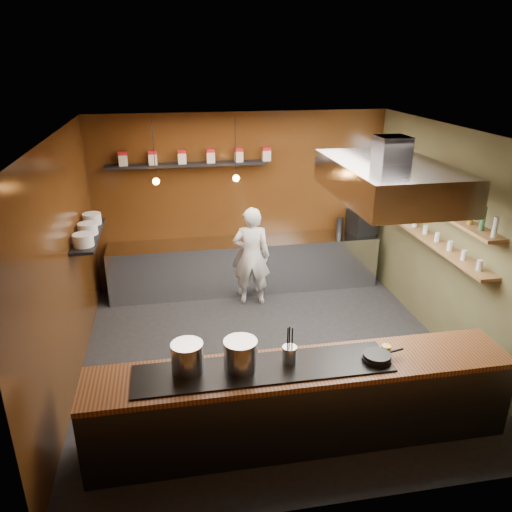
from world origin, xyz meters
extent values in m
plane|color=black|center=(0.00, 0.00, 0.00)|extent=(5.00, 5.00, 0.00)
plane|color=#3C1E0B|center=(0.00, 2.50, 1.50)|extent=(5.00, 0.00, 5.00)
plane|color=#3C1E0B|center=(-2.50, 0.00, 1.50)|extent=(0.00, 5.00, 5.00)
plane|color=brown|center=(2.50, 0.00, 1.50)|extent=(0.00, 5.00, 5.00)
plane|color=silver|center=(0.00, 0.00, 3.00)|extent=(5.00, 5.00, 0.00)
plane|color=white|center=(2.45, 1.70, 1.90)|extent=(0.00, 1.00, 1.00)
cube|color=silver|center=(0.00, 2.17, 0.45)|extent=(4.60, 0.65, 0.90)
cube|color=#38383D|center=(0.00, -1.60, 0.43)|extent=(4.40, 0.70, 0.86)
cube|color=brown|center=(0.00, -1.60, 0.89)|extent=(4.40, 0.72, 0.06)
cube|color=black|center=(-0.40, -1.60, 0.93)|extent=(2.60, 0.55, 0.02)
cube|color=black|center=(-0.90, 2.36, 2.20)|extent=(2.60, 0.26, 0.04)
cube|color=black|center=(-2.34, 1.00, 1.55)|extent=(0.30, 1.40, 0.04)
cube|color=olive|center=(2.34, 0.30, 1.92)|extent=(0.26, 2.80, 0.04)
cube|color=olive|center=(2.34, 0.30, 1.45)|extent=(0.26, 2.80, 0.04)
cube|color=#38383D|center=(1.30, -0.40, 2.85)|extent=(0.35, 0.35, 0.30)
cube|color=silver|center=(1.30, -0.40, 2.50)|extent=(1.20, 2.00, 0.40)
cube|color=white|center=(1.30, -0.40, 2.29)|extent=(1.00, 1.80, 0.02)
cylinder|color=black|center=(-1.40, 1.70, 2.55)|extent=(0.01, 0.01, 0.90)
sphere|color=orange|center=(-1.40, 1.70, 2.10)|extent=(0.10, 0.10, 0.10)
cylinder|color=black|center=(-0.20, 1.70, 2.55)|extent=(0.01, 0.01, 0.90)
sphere|color=orange|center=(-0.20, 1.70, 2.10)|extent=(0.10, 0.10, 0.10)
cube|color=#BEB09D|center=(-1.90, 2.36, 2.31)|extent=(0.13, 0.13, 0.17)
cube|color=maroon|center=(-1.90, 2.36, 2.42)|extent=(0.13, 0.13, 0.05)
cube|color=#BEB09D|center=(-1.44, 2.36, 2.31)|extent=(0.13, 0.13, 0.17)
cube|color=maroon|center=(-1.44, 2.36, 2.42)|extent=(0.13, 0.13, 0.05)
cube|color=#BEB09D|center=(-0.98, 2.36, 2.31)|extent=(0.13, 0.13, 0.17)
cube|color=maroon|center=(-0.98, 2.36, 2.42)|extent=(0.13, 0.13, 0.05)
cube|color=#BEB09D|center=(-0.52, 2.36, 2.31)|extent=(0.13, 0.13, 0.17)
cube|color=maroon|center=(-0.52, 2.36, 2.42)|extent=(0.14, 0.13, 0.05)
cube|color=#BEB09D|center=(-0.06, 2.36, 2.31)|extent=(0.13, 0.13, 0.17)
cube|color=maroon|center=(-0.06, 2.36, 2.42)|extent=(0.14, 0.13, 0.05)
cube|color=#BEB09D|center=(0.40, 2.36, 2.31)|extent=(0.13, 0.13, 0.17)
cube|color=maroon|center=(0.40, 2.36, 2.42)|extent=(0.14, 0.13, 0.05)
cylinder|color=silver|center=(-2.34, 0.55, 1.65)|extent=(0.26, 0.26, 0.16)
cylinder|color=silver|center=(-2.34, 1.00, 1.65)|extent=(0.26, 0.26, 0.16)
cylinder|color=silver|center=(-2.34, 1.45, 1.65)|extent=(0.26, 0.26, 0.16)
cylinder|color=silver|center=(2.34, -1.00, 2.06)|extent=(0.06, 0.06, 0.24)
cylinder|color=#2D5933|center=(2.34, -0.76, 2.06)|extent=(0.06, 0.06, 0.24)
cylinder|color=#8C601E|center=(2.34, -0.53, 2.06)|extent=(0.06, 0.06, 0.24)
cylinder|color=silver|center=(2.34, -0.29, 2.06)|extent=(0.06, 0.06, 0.24)
cylinder|color=#2D5933|center=(2.34, -0.05, 2.06)|extent=(0.06, 0.06, 0.24)
cylinder|color=#8C601E|center=(2.34, 0.18, 2.06)|extent=(0.06, 0.06, 0.24)
cylinder|color=silver|center=(2.34, 0.42, 2.06)|extent=(0.06, 0.06, 0.24)
cylinder|color=#2D5933|center=(2.34, 0.65, 2.06)|extent=(0.06, 0.06, 0.24)
cylinder|color=#8C601E|center=(2.34, 0.89, 2.06)|extent=(0.06, 0.06, 0.24)
cylinder|color=silver|center=(2.34, 1.13, 2.06)|extent=(0.06, 0.06, 0.24)
cylinder|color=#2D5933|center=(2.34, 1.36, 2.06)|extent=(0.06, 0.06, 0.24)
cylinder|color=#8C601E|center=(2.34, 1.60, 2.06)|extent=(0.06, 0.06, 0.24)
cylinder|color=silver|center=(2.34, -0.85, 1.53)|extent=(0.07, 0.07, 0.13)
cylinder|color=silver|center=(2.34, -0.52, 1.53)|extent=(0.07, 0.07, 0.13)
cylinder|color=silver|center=(2.34, -0.19, 1.53)|extent=(0.07, 0.07, 0.13)
cylinder|color=silver|center=(2.34, 0.14, 1.53)|extent=(0.07, 0.07, 0.13)
cylinder|color=silver|center=(2.34, 0.46, 1.53)|extent=(0.07, 0.07, 0.13)
cylinder|color=silver|center=(2.34, 0.79, 1.53)|extent=(0.07, 0.07, 0.13)
cylinder|color=silver|center=(2.34, 1.12, 1.53)|extent=(0.07, 0.07, 0.13)
cylinder|color=silver|center=(2.34, 1.45, 1.53)|extent=(0.07, 0.07, 0.13)
cylinder|color=#B9BBC0|center=(-1.15, -1.52, 1.10)|extent=(0.36, 0.36, 0.31)
cylinder|color=#B0B2B7|center=(-0.63, -1.57, 1.10)|extent=(0.38, 0.38, 0.32)
cylinder|color=silver|center=(-0.13, -1.57, 1.04)|extent=(0.17, 0.17, 0.19)
cylinder|color=black|center=(0.76, -1.67, 0.96)|extent=(0.30, 0.30, 0.04)
cylinder|color=black|center=(0.76, -1.67, 1.00)|extent=(0.28, 0.28, 0.04)
cylinder|color=black|center=(0.99, -1.62, 1.00)|extent=(0.18, 0.06, 0.02)
cylinder|color=yellow|center=(0.92, -1.54, 0.97)|extent=(0.11, 0.11, 0.09)
cube|color=black|center=(2.10, 2.20, 1.11)|extent=(0.51, 0.49, 0.43)
imported|color=white|center=(0.03, 1.65, 0.82)|extent=(0.66, 0.50, 1.65)
camera|label=1|loc=(-1.22, -5.72, 3.84)|focal=35.00mm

